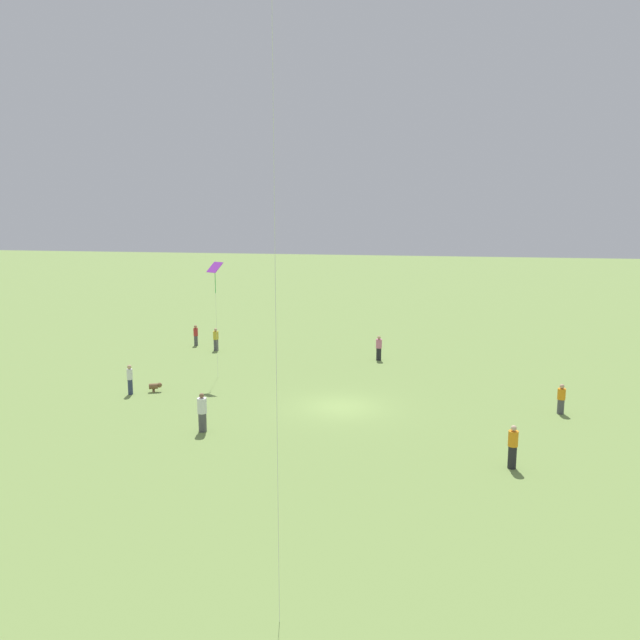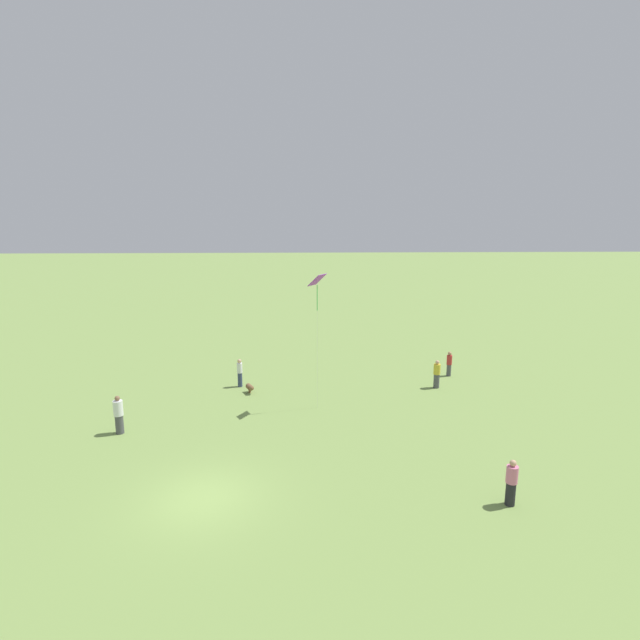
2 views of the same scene
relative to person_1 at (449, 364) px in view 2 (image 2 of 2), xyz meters
The scene contains 8 objects.
ground_plane 19.12m from the person_1, 46.25° to the left, with size 240.00×240.00×0.00m, color #7A994C.
person_1 is the anchor object (origin of this frame).
person_3 2.62m from the person_1, 57.45° to the left, with size 0.53×0.53×1.72m.
person_4 14.76m from the person_1, 81.95° to the left, with size 0.55×0.55×1.75m.
person_5 19.94m from the person_1, 23.57° to the left, with size 0.63×0.63×1.89m.
person_6 13.39m from the person_1, ahead, with size 0.39×0.39×1.73m.
kite_1 11.71m from the person_1, 30.43° to the left, with size 1.03×1.11×7.29m.
dog_0 12.87m from the person_1, 12.28° to the left, with size 0.53×0.76×0.54m.
Camera 2 is at (-3.66, 16.78, 10.29)m, focal length 28.00 mm.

